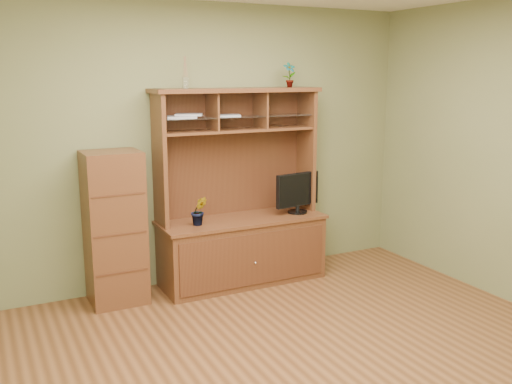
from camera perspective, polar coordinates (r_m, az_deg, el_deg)
room at (r=3.82m, az=5.50°, el=1.38°), size 4.54×4.04×2.74m
media_hutch at (r=5.63m, az=-1.51°, el=-3.83°), size 1.66×0.61×1.90m
monitor at (r=5.75m, az=4.19°, el=-0.01°), size 0.51×0.20×0.41m
orchid_plant at (r=5.31m, az=-5.72°, el=-1.89°), size 0.17×0.15×0.27m
top_plant at (r=5.75m, az=3.36°, el=11.63°), size 0.13×0.10×0.24m
reed_diffuser at (r=5.29m, az=-7.08°, el=11.44°), size 0.06×0.06×0.29m
magazines at (r=5.35m, az=-5.74°, el=7.59°), size 0.76×0.27×0.04m
side_cabinet at (r=5.23m, az=-13.96°, el=-3.52°), size 0.49×0.45×1.38m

